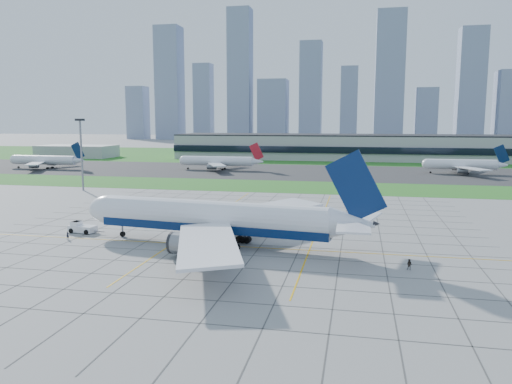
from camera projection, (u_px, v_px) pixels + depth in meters
ground at (223, 243)px, 102.68m from camera, size 1400.00×1400.00×0.00m
grass_median at (286, 186)px, 189.91m from camera, size 700.00×35.00×0.04m
asphalt_taxiway at (302, 172)px, 243.22m from camera, size 700.00×75.00×0.04m
grass_far at (319, 156)px, 349.85m from camera, size 700.00×145.00×0.04m
apron_markings at (238, 232)px, 113.34m from camera, size 120.00×130.00×0.03m
terminal at (380, 147)px, 316.39m from camera, size 260.00×43.00×15.80m
service_block at (77, 151)px, 337.53m from camera, size 50.00×25.00×8.00m
light_mast at (81, 145)px, 177.30m from camera, size 2.50×2.50×25.60m
city_skyline at (330, 91)px, 599.96m from camera, size 523.00×32.40×160.00m
airliner at (215, 218)px, 100.80m from camera, size 63.27×63.74×19.96m
pushback_tug at (81, 228)px, 112.31m from camera, size 9.04×3.77×2.48m
crew_near at (68, 236)px, 105.85m from camera, size 0.63×0.73×1.70m
crew_far at (409, 264)px, 84.38m from camera, size 1.12×1.02×1.89m
distant_jet_0 at (45, 160)px, 258.51m from camera, size 40.57×42.66×14.08m
distant_jet_1 at (219, 161)px, 252.10m from camera, size 41.68×42.66×14.08m
distant_jet_2 at (463, 164)px, 233.22m from camera, size 36.24×42.66×14.08m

